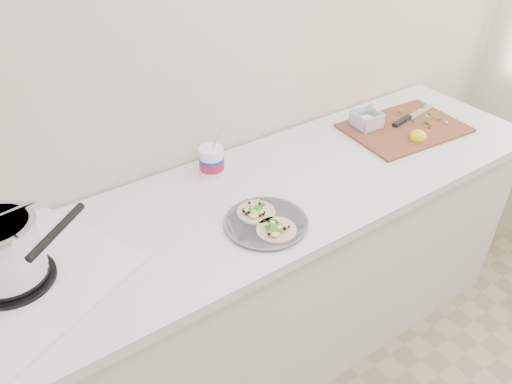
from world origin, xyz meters
TOP-DOWN VIEW (x-y plane):
  - counter at (0.00, 1.43)m, footprint 2.44×0.66m
  - stove at (-0.82, 1.45)m, footprint 0.71×0.69m
  - taco_plate at (-0.08, 1.27)m, footprint 0.28×0.28m
  - tub at (-0.07, 1.62)m, footprint 0.09×0.09m
  - cutboard at (0.78, 1.47)m, footprint 0.53×0.39m

SIDE VIEW (x-z plane):
  - counter at x=0.00m, z-range 0.00..0.90m
  - taco_plate at x=-0.08m, z-range 0.90..0.94m
  - cutboard at x=0.78m, z-range 0.88..0.96m
  - tub at x=-0.07m, z-range 0.86..1.07m
  - stove at x=-0.82m, z-range 0.86..1.12m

